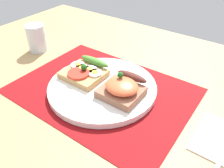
{
  "coord_description": "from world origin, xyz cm",
  "views": [
    {
      "loc": [
        28.97,
        -36.15,
        35.74
      ],
      "look_at": [
        3.0,
        0.0,
        3.3
      ],
      "focal_mm": 36.64,
      "sensor_mm": 36.0,
      "label": 1
    }
  ],
  "objects_px": {
    "plate": "(102,87)",
    "sandwich_egg_tomato": "(85,72)",
    "sandwich_salmon": "(122,88)",
    "drinking_glass": "(36,38)"
  },
  "relations": [
    {
      "from": "plate",
      "to": "sandwich_egg_tomato",
      "type": "bearing_deg",
      "value": 175.58
    },
    {
      "from": "sandwich_salmon",
      "to": "drinking_glass",
      "type": "bearing_deg",
      "value": 171.48
    },
    {
      "from": "plate",
      "to": "sandwich_salmon",
      "type": "bearing_deg",
      "value": -4.16
    },
    {
      "from": "sandwich_egg_tomato",
      "to": "plate",
      "type": "bearing_deg",
      "value": -4.42
    },
    {
      "from": "plate",
      "to": "sandwich_egg_tomato",
      "type": "relative_size",
      "value": 2.57
    },
    {
      "from": "sandwich_egg_tomato",
      "to": "sandwich_salmon",
      "type": "distance_m",
      "value": 0.13
    },
    {
      "from": "plate",
      "to": "drinking_glass",
      "type": "relative_size",
      "value": 3.16
    },
    {
      "from": "plate",
      "to": "sandwich_salmon",
      "type": "xyz_separation_m",
      "value": [
        0.06,
        -0.0,
        0.03
      ]
    },
    {
      "from": "sandwich_egg_tomato",
      "to": "sandwich_salmon",
      "type": "relative_size",
      "value": 1.05
    },
    {
      "from": "sandwich_egg_tomato",
      "to": "drinking_glass",
      "type": "relative_size",
      "value": 1.23
    }
  ]
}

